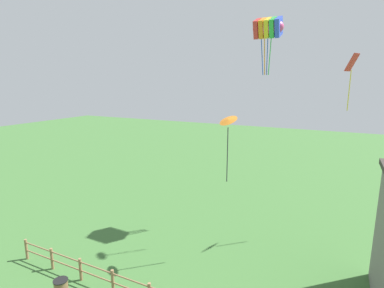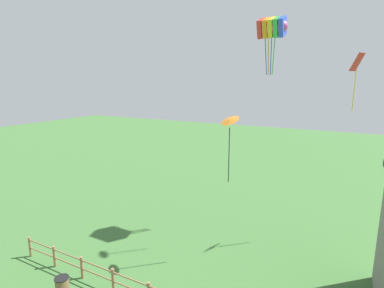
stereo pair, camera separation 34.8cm
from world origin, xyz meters
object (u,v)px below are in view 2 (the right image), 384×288
at_px(kite_rainbow_parafoil, 272,28).
at_px(trash_bin, 62,287).
at_px(kite_orange_delta, 230,124).
at_px(kite_red_diamond, 356,69).

bearing_deg(kite_rainbow_parafoil, trash_bin, -114.56).
distance_m(trash_bin, kite_rainbow_parafoil, 18.10).
bearing_deg(kite_orange_delta, kite_red_diamond, 47.68).
bearing_deg(trash_bin, kite_orange_delta, 52.43).
bearing_deg(kite_rainbow_parafoil, kite_orange_delta, -95.06).
distance_m(kite_rainbow_parafoil, kite_orange_delta, 7.79).
height_order(kite_rainbow_parafoil, kite_orange_delta, kite_rainbow_parafoil).
bearing_deg(kite_red_diamond, kite_orange_delta, -132.32).
relative_size(kite_red_diamond, kite_orange_delta, 0.94).
distance_m(trash_bin, kite_orange_delta, 10.73).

